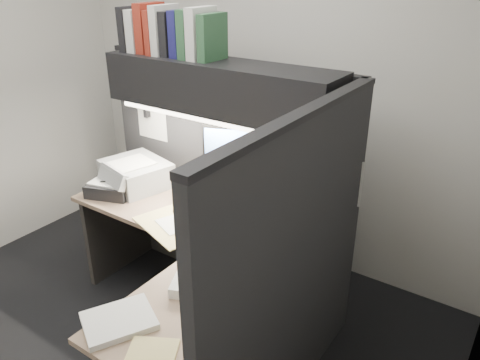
% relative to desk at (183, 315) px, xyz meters
% --- Properties ---
extents(floor, '(3.50, 3.50, 0.00)m').
position_rel_desk_xyz_m(floor, '(-0.43, 0.00, -0.44)').
color(floor, black).
rests_on(floor, ground).
extents(wall_back, '(3.50, 0.04, 2.70)m').
position_rel_desk_xyz_m(wall_back, '(-0.43, 1.50, 0.91)').
color(wall_back, silver).
rests_on(wall_back, floor).
extents(partition_back, '(1.90, 0.06, 1.60)m').
position_rel_desk_xyz_m(partition_back, '(-0.40, 0.93, 0.36)').
color(partition_back, black).
rests_on(partition_back, floor).
extents(partition_right, '(0.06, 1.50, 1.60)m').
position_rel_desk_xyz_m(partition_right, '(0.55, 0.18, 0.36)').
color(partition_right, black).
rests_on(partition_right, floor).
extents(desk, '(1.70, 1.53, 0.73)m').
position_rel_desk_xyz_m(desk, '(0.00, 0.00, 0.00)').
color(desk, '#836853').
rests_on(desk, floor).
extents(overhead_shelf, '(1.55, 0.34, 0.30)m').
position_rel_desk_xyz_m(overhead_shelf, '(-0.30, 0.75, 1.06)').
color(overhead_shelf, black).
rests_on(overhead_shelf, partition_back).
extents(task_light_tube, '(1.32, 0.04, 0.04)m').
position_rel_desk_xyz_m(task_light_tube, '(-0.30, 0.61, 0.89)').
color(task_light_tube, white).
rests_on(task_light_tube, overhead_shelf).
extents(monitor, '(0.47, 0.34, 0.54)m').
position_rel_desk_xyz_m(monitor, '(-0.15, 0.79, 0.50)').
color(monitor, black).
rests_on(monitor, desk).
extents(keyboard, '(0.45, 0.27, 0.02)m').
position_rel_desk_xyz_m(keyboard, '(-0.22, 0.44, 0.30)').
color(keyboard, black).
rests_on(keyboard, desk).
extents(mousepad, '(0.27, 0.26, 0.00)m').
position_rel_desk_xyz_m(mousepad, '(0.27, 0.39, 0.29)').
color(mousepad, '#1B3998').
rests_on(mousepad, desk).
extents(mouse, '(0.09, 0.11, 0.04)m').
position_rel_desk_xyz_m(mouse, '(0.27, 0.38, 0.31)').
color(mouse, black).
rests_on(mouse, mousepad).
extents(telephone, '(0.32, 0.32, 0.10)m').
position_rel_desk_xyz_m(telephone, '(0.15, 0.64, 0.34)').
color(telephone, '#C4B297').
rests_on(telephone, desk).
extents(coffee_cup, '(0.08, 0.08, 0.16)m').
position_rel_desk_xyz_m(coffee_cup, '(-0.47, 0.61, 0.36)').
color(coffee_cup, '#B1B548').
rests_on(coffee_cup, desk).
extents(printer, '(0.52, 0.47, 0.18)m').
position_rel_desk_xyz_m(printer, '(-0.94, 0.62, 0.38)').
color(printer, '#9B9EA0').
rests_on(printer, desk).
extents(notebook_stack, '(0.36, 0.33, 0.09)m').
position_rel_desk_xyz_m(notebook_stack, '(-0.98, 0.42, 0.33)').
color(notebook_stack, black).
rests_on(notebook_stack, desk).
extents(open_folder, '(0.54, 0.44, 0.01)m').
position_rel_desk_xyz_m(open_folder, '(-0.34, 0.32, 0.29)').
color(open_folder, '#DCCA7B').
rests_on(open_folder, desk).
extents(paper_stack_a, '(0.36, 0.34, 0.05)m').
position_rel_desk_xyz_m(paper_stack_a, '(0.18, -0.02, 0.31)').
color(paper_stack_a, white).
rests_on(paper_stack_a, desk).
extents(paper_stack_b, '(0.35, 0.38, 0.03)m').
position_rel_desk_xyz_m(paper_stack_b, '(0.03, -0.44, 0.30)').
color(paper_stack_b, white).
rests_on(paper_stack_b, desk).
extents(binder_row, '(0.70, 0.24, 0.30)m').
position_rel_desk_xyz_m(binder_row, '(-0.66, 0.76, 1.35)').
color(binder_row, black).
rests_on(binder_row, overhead_shelf).
extents(pinned_papers, '(1.76, 1.31, 0.51)m').
position_rel_desk_xyz_m(pinned_papers, '(-0.00, 0.56, 0.61)').
color(pinned_papers, white).
rests_on(pinned_papers, partition_back).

